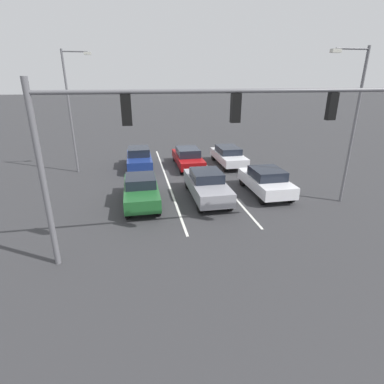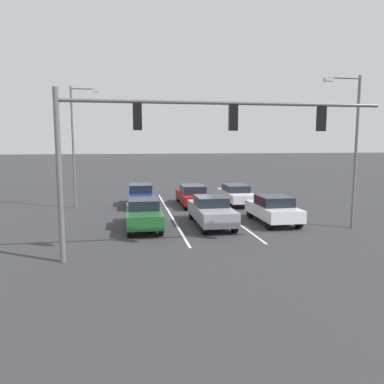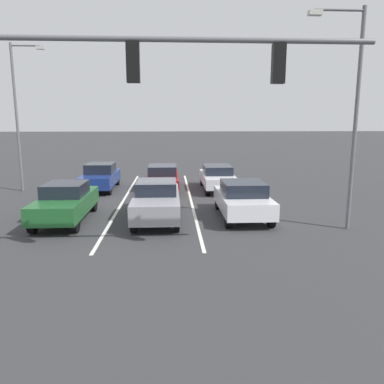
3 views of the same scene
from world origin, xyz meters
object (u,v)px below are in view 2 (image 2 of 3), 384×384
object	(u,v)px
car_navy_rightlane_second	(141,195)
street_lamp_right_shoulder	(76,139)
street_lamp_left_shoulder	(352,141)
car_gray_midlane_front	(211,211)
car_maroon_midlane_second	(192,195)
car_silver_leftlane_second	(236,194)
car_white_leftlane_front	(273,209)
car_darkgreen_rightlane_front	(144,213)
traffic_signal_gantry	(177,132)

from	to	relation	value
car_navy_rightlane_second	street_lamp_right_shoulder	bearing A→B (deg)	2.55
street_lamp_left_shoulder	car_gray_midlane_front	bearing A→B (deg)	-14.86
car_maroon_midlane_second	street_lamp_right_shoulder	bearing A→B (deg)	-1.24
car_gray_midlane_front	car_silver_leftlane_second	distance (m)	7.07
car_gray_midlane_front	street_lamp_right_shoulder	size ratio (longest dim) A/B	0.60
car_navy_rightlane_second	car_white_leftlane_front	bearing A→B (deg)	135.88
car_gray_midlane_front	car_silver_leftlane_second	bearing A→B (deg)	-117.02
car_silver_leftlane_second	car_maroon_midlane_second	distance (m)	3.11
car_navy_rightlane_second	street_lamp_right_shoulder	size ratio (longest dim) A/B	0.54
car_gray_midlane_front	car_navy_rightlane_second	size ratio (longest dim) A/B	1.11
car_navy_rightlane_second	car_maroon_midlane_second	xyz separation A→B (m)	(-3.56, 0.35, -0.03)
car_darkgreen_rightlane_front	car_white_leftlane_front	world-z (taller)	car_darkgreen_rightlane_front
car_darkgreen_rightlane_front	car_gray_midlane_front	bearing A→B (deg)	-178.38
car_white_leftlane_front	car_navy_rightlane_second	distance (m)	9.64
car_white_leftlane_front	car_gray_midlane_front	xyz separation A→B (m)	(3.46, 0.05, 0.01)
car_navy_rightlane_second	car_darkgreen_rightlane_front	bearing A→B (deg)	89.33
car_navy_rightlane_second	traffic_signal_gantry	xyz separation A→B (m)	(-1.00, 11.81, 3.98)
car_silver_leftlane_second	street_lamp_right_shoulder	bearing A→B (deg)	-1.51
car_darkgreen_rightlane_front	car_navy_rightlane_second	size ratio (longest dim) A/B	1.03
car_gray_midlane_front	car_silver_leftlane_second	size ratio (longest dim) A/B	1.07
car_navy_rightlane_second	car_maroon_midlane_second	size ratio (longest dim) A/B	0.91
car_white_leftlane_front	traffic_signal_gantry	xyz separation A→B (m)	(5.92, 5.10, 3.97)
street_lamp_right_shoulder	street_lamp_left_shoulder	distance (m)	16.61
car_silver_leftlane_second	street_lamp_left_shoulder	world-z (taller)	street_lamp_left_shoulder
car_gray_midlane_front	car_maroon_midlane_second	distance (m)	6.41
street_lamp_right_shoulder	street_lamp_left_shoulder	xyz separation A→B (m)	(-14.34, 8.38, -0.15)
car_darkgreen_rightlane_front	car_gray_midlane_front	distance (m)	3.54
car_darkgreen_rightlane_front	street_lamp_left_shoulder	bearing A→B (deg)	170.66
car_maroon_midlane_second	street_lamp_left_shoulder	size ratio (longest dim) A/B	0.62
car_silver_leftlane_second	traffic_signal_gantry	distance (m)	13.29
car_maroon_midlane_second	traffic_signal_gantry	size ratio (longest dim) A/B	0.38
traffic_signal_gantry	street_lamp_left_shoulder	world-z (taller)	street_lamp_left_shoulder
car_white_leftlane_front	car_gray_midlane_front	size ratio (longest dim) A/B	0.88
car_maroon_midlane_second	traffic_signal_gantry	bearing A→B (deg)	77.39
car_maroon_midlane_second	car_navy_rightlane_second	bearing A→B (deg)	-5.62
car_silver_leftlane_second	car_maroon_midlane_second	world-z (taller)	car_maroon_midlane_second
car_white_leftlane_front	car_gray_midlane_front	world-z (taller)	car_gray_midlane_front
traffic_signal_gantry	car_darkgreen_rightlane_front	bearing A→B (deg)	-77.70
car_white_leftlane_front	street_lamp_left_shoulder	xyz separation A→B (m)	(-3.30, 1.85, 3.63)
car_silver_leftlane_second	traffic_signal_gantry	world-z (taller)	traffic_signal_gantry
car_gray_midlane_front	car_darkgreen_rightlane_front	bearing A→B (deg)	1.62
car_navy_rightlane_second	car_maroon_midlane_second	world-z (taller)	car_navy_rightlane_second
car_silver_leftlane_second	street_lamp_left_shoulder	size ratio (longest dim) A/B	0.59
street_lamp_left_shoulder	car_maroon_midlane_second	bearing A→B (deg)	-50.94
car_gray_midlane_front	car_maroon_midlane_second	xyz separation A→B (m)	(-0.10, -6.41, -0.06)
car_gray_midlane_front	street_lamp_right_shoulder	xyz separation A→B (m)	(7.57, -6.58, 3.77)
street_lamp_right_shoulder	traffic_signal_gantry	bearing A→B (deg)	113.75
car_white_leftlane_front	car_gray_midlane_front	bearing A→B (deg)	0.87
car_gray_midlane_front	car_maroon_midlane_second	world-z (taller)	car_gray_midlane_front
car_gray_midlane_front	traffic_signal_gantry	distance (m)	6.86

